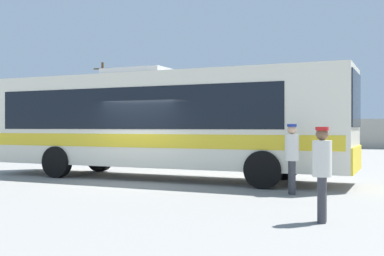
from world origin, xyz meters
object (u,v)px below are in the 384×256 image
Objects in this scene: attendant_by_bus_door at (292,154)px; coach_bus_cream_yellow at (159,119)px; parked_car_leftmost_maroon at (112,138)px; roadside_tree_midleft at (186,98)px; roadside_tree_midright at (241,91)px; parked_car_second_grey at (180,139)px; roadside_tree_left at (87,105)px; utility_pole_far at (103,102)px; passenger_waiting_on_apron at (322,168)px.

coach_bus_cream_yellow is at bearing 150.19° from attendant_by_bus_door.
roadside_tree_midleft is at bearing 58.13° from parked_car_leftmost_maroon.
roadside_tree_midright is (8.96, 9.54, 4.35)m from parked_car_leftmost_maroon.
parked_car_second_grey is (-10.93, 24.22, -0.25)m from attendant_by_bus_door.
roadside_tree_left is 0.77× the size of roadside_tree_midright.
parked_car_leftmost_maroon is 8.81m from roadside_tree_midleft.
attendant_by_bus_door is 0.28× the size of roadside_tree_midleft.
parked_car_second_grey is at bearing 4.19° from parked_car_leftmost_maroon.
attendant_by_bus_door is at bearing -65.72° from parked_car_second_grey.
parked_car_second_grey is 0.56× the size of utility_pole_far.
roadside_tree_midright is at bearing 103.02° from attendant_by_bus_door.
parked_car_leftmost_maroon is at bearing 119.78° from coach_bus_cream_yellow.
coach_bus_cream_yellow is 30.85m from utility_pole_far.
passenger_waiting_on_apron is 36.71m from roadside_tree_midleft.
passenger_waiting_on_apron is 0.37× the size of parked_car_leftmost_maroon.
passenger_waiting_on_apron is 0.24× the size of roadside_tree_midright.
coach_bus_cream_yellow is 7.01× the size of attendant_by_bus_door.
coach_bus_cream_yellow is 31.07m from roadside_tree_midright.
roadside_tree_midleft reaches higher than roadside_tree_left.
attendant_by_bus_door is 3.55m from passenger_waiting_on_apron.
parked_car_leftmost_maroon is (-16.67, 23.80, -0.22)m from attendant_by_bus_door.
parked_car_leftmost_maroon is at bearing -175.81° from parked_car_second_grey.
parked_car_leftmost_maroon is 0.58× the size of utility_pole_far.
parked_car_second_grey is (5.74, 0.42, -0.03)m from parked_car_leftmost_maroon.
roadside_tree_midleft is at bearing 103.34° from parked_car_second_grey.
parked_car_second_grey is 0.71× the size of roadside_tree_midleft.
utility_pole_far is 1.12× the size of roadside_tree_midright.
roadside_tree_midleft is at bearing -149.98° from roadside_tree_midright.
roadside_tree_left is at bearing 126.48° from attendant_by_bus_door.
attendant_by_bus_door is 0.39× the size of parked_car_leftmost_maroon.
coach_bus_cream_yellow is 7.31× the size of passenger_waiting_on_apron.
roadside_tree_midright is (4.73, 2.73, 0.69)m from roadside_tree_midleft.
attendant_by_bus_door reaches higher than parked_car_leftmost_maroon.
attendant_by_bus_door is at bearing -55.14° from utility_pole_far.
roadside_tree_midright reaches higher than coach_bus_cream_yellow.
coach_bus_cream_yellow is 5.31m from attendant_by_bus_door.
attendant_by_bus_door reaches higher than parked_car_second_grey.
utility_pole_far reaches higher than parked_car_second_grey.
roadside_tree_midleft is (4.23, 6.80, 3.66)m from parked_car_leftmost_maroon.
roadside_tree_left is (-18.52, 28.59, 1.94)m from coach_bus_cream_yellow.
coach_bus_cream_yellow reaches higher than parked_car_leftmost_maroon.
coach_bus_cream_yellow is 24.46m from parked_car_leftmost_maroon.
parked_car_second_grey is 11.02m from utility_pole_far.
roadside_tree_midleft reaches higher than parked_car_leftmost_maroon.
passenger_waiting_on_apron is 42.18m from roadside_tree_left.
coach_bus_cream_yellow is 2.82× the size of parked_car_second_grey.
utility_pole_far is at bearing 120.69° from coach_bus_cream_yellow.
passenger_waiting_on_apron is at bearing -67.00° from parked_car_second_grey.
parked_car_leftmost_maroon is 0.84× the size of roadside_tree_left.
coach_bus_cream_yellow is 34.12m from roadside_tree_left.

